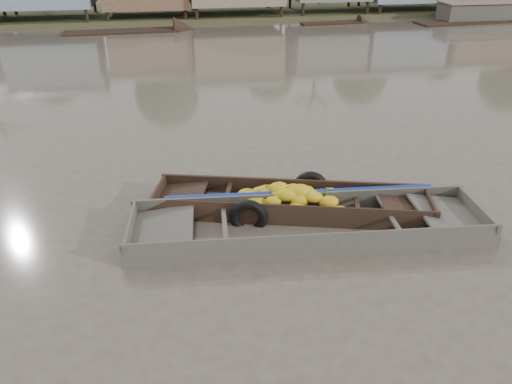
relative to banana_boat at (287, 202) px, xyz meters
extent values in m
plane|color=#4A4139|center=(-0.01, -1.12, -0.21)|extent=(120.00, 120.00, 0.00)
cube|color=#384723|center=(-0.01, 31.88, -0.21)|extent=(120.00, 12.00, 0.50)
cube|color=black|center=(0.10, -0.01, -0.29)|extent=(6.41, 2.77, 0.08)
cube|color=black|center=(0.27, 0.65, -0.03)|extent=(6.28, 1.79, 0.60)
cube|color=black|center=(-0.07, -0.68, -0.03)|extent=(6.28, 1.79, 0.60)
cube|color=black|center=(3.15, -0.81, -0.03)|extent=(0.41, 1.37, 0.56)
cube|color=black|center=(2.62, -0.67, 0.04)|extent=(1.36, 1.44, 0.21)
cube|color=black|center=(-2.95, 0.79, -0.03)|extent=(0.41, 1.37, 0.56)
cube|color=black|center=(-2.42, 0.65, 0.04)|extent=(1.36, 1.44, 0.21)
cube|color=black|center=(-1.36, 0.37, 0.09)|extent=(0.44, 1.33, 0.05)
cube|color=black|center=(1.56, -0.40, 0.09)|extent=(0.44, 1.33, 0.05)
ellipsoid|color=yellow|center=(-0.02, 0.25, 0.17)|extent=(0.52, 0.42, 0.28)
ellipsoid|color=yellow|center=(0.27, -0.10, 0.31)|extent=(0.60, 0.49, 0.32)
ellipsoid|color=yellow|center=(-0.72, -0.14, 0.01)|extent=(0.57, 0.46, 0.31)
ellipsoid|color=yellow|center=(-0.45, 0.20, 0.20)|extent=(0.59, 0.48, 0.32)
ellipsoid|color=yellow|center=(1.05, -0.67, 0.01)|extent=(0.49, 0.40, 0.26)
ellipsoid|color=yellow|center=(-0.17, 0.12, 0.31)|extent=(0.56, 0.45, 0.30)
ellipsoid|color=yellow|center=(0.56, -0.33, 0.24)|extent=(0.46, 0.37, 0.25)
ellipsoid|color=yellow|center=(-0.13, 0.39, 0.17)|extent=(0.47, 0.38, 0.25)
ellipsoid|color=yellow|center=(0.53, 0.32, 0.07)|extent=(0.49, 0.40, 0.26)
ellipsoid|color=yellow|center=(-0.59, 0.24, 0.17)|extent=(0.50, 0.41, 0.27)
ellipsoid|color=yellow|center=(-0.94, 0.20, -0.02)|extent=(0.46, 0.37, 0.25)
ellipsoid|color=yellow|center=(-0.84, 0.19, 0.08)|extent=(0.59, 0.48, 0.32)
ellipsoid|color=yellow|center=(0.11, -0.41, 0.04)|extent=(0.48, 0.38, 0.26)
ellipsoid|color=yellow|center=(0.08, 0.14, 0.20)|extent=(0.56, 0.45, 0.30)
ellipsoid|color=yellow|center=(0.00, 0.30, 0.13)|extent=(0.48, 0.39, 0.26)
ellipsoid|color=yellow|center=(-0.16, -0.04, 0.21)|extent=(0.55, 0.44, 0.30)
ellipsoid|color=yellow|center=(0.16, 0.08, 0.28)|extent=(0.45, 0.36, 0.24)
ellipsoid|color=yellow|center=(0.48, 0.29, 0.08)|extent=(0.51, 0.41, 0.27)
ellipsoid|color=yellow|center=(0.48, -0.18, 0.21)|extent=(0.54, 0.44, 0.29)
ellipsoid|color=yellow|center=(1.04, -0.01, 0.10)|extent=(0.58, 0.47, 0.31)
ellipsoid|color=yellow|center=(0.24, -0.27, 0.16)|extent=(0.51, 0.41, 0.28)
ellipsoid|color=yellow|center=(-0.96, -0.12, -0.04)|extent=(0.47, 0.38, 0.25)
ellipsoid|color=yellow|center=(-0.37, -0.21, 0.15)|extent=(0.45, 0.37, 0.24)
ellipsoid|color=yellow|center=(-0.12, 0.19, 0.18)|extent=(0.52, 0.42, 0.28)
ellipsoid|color=yellow|center=(0.89, 0.11, 0.05)|extent=(0.51, 0.41, 0.28)
ellipsoid|color=yellow|center=(0.89, -0.39, 0.12)|extent=(0.54, 0.44, 0.29)
ellipsoid|color=yellow|center=(-0.05, -0.16, 0.27)|extent=(0.56, 0.45, 0.30)
ellipsoid|color=yellow|center=(-0.88, 0.39, 0.06)|extent=(0.54, 0.44, 0.29)
ellipsoid|color=yellow|center=(-0.77, -0.13, 0.03)|extent=(0.58, 0.47, 0.31)
ellipsoid|color=yellow|center=(-0.78, -0.01, 0.08)|extent=(0.59, 0.48, 0.32)
ellipsoid|color=yellow|center=(0.15, -0.15, 0.21)|extent=(0.53, 0.43, 0.28)
ellipsoid|color=yellow|center=(-0.68, -0.05, 0.08)|extent=(0.52, 0.42, 0.28)
cylinder|color=#3F6626|center=(-0.45, 0.13, 0.30)|extent=(0.05, 0.05, 0.21)
cylinder|color=#3F6626|center=(0.32, -0.07, 0.30)|extent=(0.05, 0.05, 0.21)
cylinder|color=#3F6626|center=(0.87, -0.22, 0.30)|extent=(0.05, 0.05, 0.21)
torus|color=black|center=(0.74, 0.62, -0.01)|extent=(0.89, 0.42, 0.86)
torus|color=black|center=(-0.98, -0.53, -0.01)|extent=(0.88, 0.42, 0.86)
cube|color=#3B3732|center=(0.24, -1.01, -0.29)|extent=(7.65, 2.16, 0.08)
cube|color=#3B3732|center=(0.31, -0.09, -0.02)|extent=(7.71, 0.71, 0.62)
cube|color=#3B3732|center=(0.18, -1.94, -0.02)|extent=(7.71, 0.71, 0.62)
cube|color=#3B3732|center=(4.01, -1.28, -0.02)|extent=(0.19, 1.88, 0.58)
cube|color=#3B3732|center=(3.36, -1.24, 0.05)|extent=(1.42, 1.71, 0.24)
cube|color=#3B3732|center=(-3.52, -0.75, -0.02)|extent=(0.19, 1.88, 0.58)
cube|color=#3B3732|center=(-2.87, -0.79, 0.05)|extent=(1.42, 1.71, 0.24)
cube|color=#3B3732|center=(-1.56, -0.89, 0.10)|extent=(0.23, 1.81, 0.05)
cube|color=#3B3732|center=(2.05, -1.14, 0.10)|extent=(0.23, 1.81, 0.05)
cube|color=#665E54|center=(0.24, -1.01, -0.24)|extent=(5.84, 1.88, 0.02)
cube|color=#112CAC|center=(0.31, -0.03, 0.22)|extent=(6.23, 0.53, 0.15)
torus|color=olive|center=(2.55, -1.49, -0.22)|extent=(0.43, 0.43, 0.06)
torus|color=olive|center=(2.55, -1.49, -0.17)|extent=(0.35, 0.35, 0.06)
cube|color=black|center=(-5.34, 23.45, -0.26)|extent=(7.15, 1.91, 0.35)
cube|color=black|center=(8.62, 24.25, -0.26)|extent=(4.35, 1.24, 0.35)
cube|color=black|center=(18.57, 23.21, -0.26)|extent=(8.70, 2.78, 0.35)
cube|color=black|center=(18.99, 23.88, 0.34)|extent=(5.00, 2.00, 1.20)
camera|label=1|loc=(-2.39, -9.91, 5.67)|focal=35.00mm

